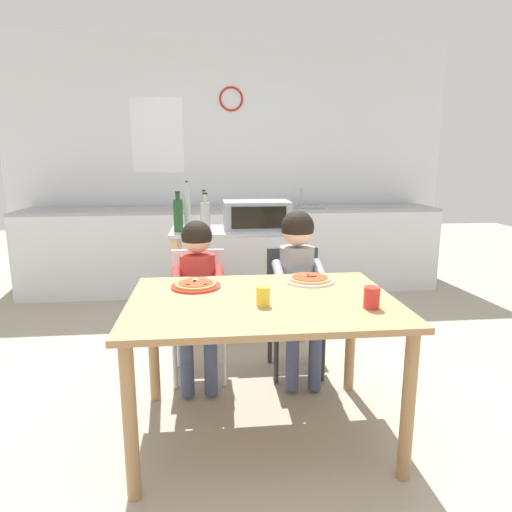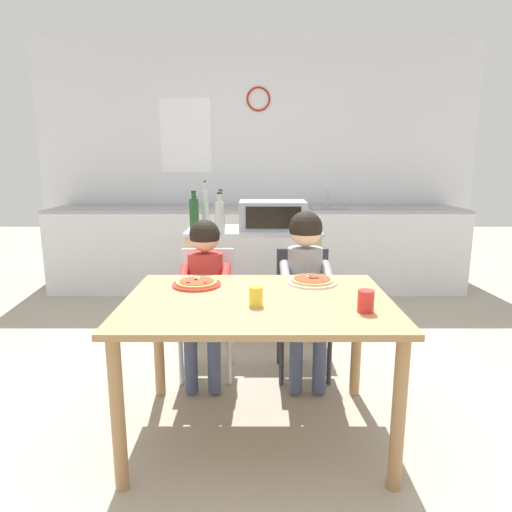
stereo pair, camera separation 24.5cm
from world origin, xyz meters
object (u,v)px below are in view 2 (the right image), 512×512
(dining_table, at_px, (256,317))
(toaster_oven, at_px, (271,215))
(bottle_brown_beer, at_px, (219,213))
(bottle_tall_green_wine, at_px, (218,216))
(kitchen_island_cart, at_px, (252,265))
(dining_chair_right, at_px, (301,302))
(pizza_plate_white, at_px, (310,281))
(bottle_squat_spirits, at_px, (192,214))
(drinking_cup_yellow, at_px, (254,296))
(bottle_slim_sauce, at_px, (204,207))
(child_in_grey_shirt, at_px, (304,273))
(dining_chair_left, at_px, (206,302))
(drinking_cup_red, at_px, (364,301))
(bottle_dark_olive_oil, at_px, (194,214))
(child_in_red_shirt, at_px, (203,281))
(pizza_plate_red_rimmed, at_px, (195,283))

(dining_table, bearing_deg, toaster_oven, 85.09)
(bottle_brown_beer, bearing_deg, bottle_tall_green_wine, -87.68)
(kitchen_island_cart, relative_size, toaster_oven, 2.01)
(dining_chair_right, height_order, pizza_plate_white, dining_chair_right)
(bottle_squat_spirits, bearing_deg, dining_chair_right, -36.90)
(bottle_brown_beer, xyz_separation_m, drinking_cup_yellow, (0.28, -1.54, -0.21))
(bottle_tall_green_wine, distance_m, dining_table, 1.29)
(kitchen_island_cart, distance_m, bottle_slim_sauce, 0.61)
(child_in_grey_shirt, bearing_deg, drinking_cup_yellow, -113.43)
(bottle_slim_sauce, bearing_deg, dining_chair_left, -83.69)
(pizza_plate_white, height_order, drinking_cup_red, drinking_cup_red)
(drinking_cup_red, bearing_deg, drinking_cup_yellow, 169.73)
(bottle_dark_olive_oil, relative_size, dining_table, 0.19)
(bottle_squat_spirits, height_order, child_in_grey_shirt, bottle_squat_spirits)
(drinking_cup_yellow, bearing_deg, dining_chair_right, 69.51)
(bottle_dark_olive_oil, relative_size, child_in_red_shirt, 0.24)
(bottle_tall_green_wine, relative_size, bottle_dark_olive_oil, 1.21)
(bottle_squat_spirits, bearing_deg, drinking_cup_yellow, -71.60)
(bottle_slim_sauce, height_order, dining_table, bottle_slim_sauce)
(dining_table, distance_m, pizza_plate_red_rimmed, 0.42)
(bottle_tall_green_wine, height_order, dining_chair_right, bottle_tall_green_wine)
(bottle_dark_olive_oil, height_order, dining_chair_right, bottle_dark_olive_oil)
(dining_table, height_order, drinking_cup_red, drinking_cup_red)
(child_in_red_shirt, bearing_deg, child_in_grey_shirt, 0.20)
(dining_chair_right, distance_m, pizza_plate_red_rimmed, 0.84)
(bottle_brown_beer, height_order, bottle_dark_olive_oil, bottle_brown_beer)
(toaster_oven, distance_m, drinking_cup_red, 1.65)
(dining_chair_left, height_order, child_in_red_shirt, child_in_red_shirt)
(bottle_tall_green_wine, distance_m, bottle_brown_beer, 0.23)
(pizza_plate_red_rimmed, bearing_deg, drinking_cup_red, -27.85)
(bottle_slim_sauce, relative_size, child_in_grey_shirt, 0.34)
(bottle_slim_sauce, distance_m, bottle_squat_spirits, 0.26)
(kitchen_island_cart, relative_size, dining_chair_right, 1.28)
(toaster_oven, height_order, bottle_brown_beer, bottle_brown_beer)
(dining_table, height_order, pizza_plate_white, pizza_plate_white)
(dining_chair_left, height_order, pizza_plate_white, dining_chair_left)
(pizza_plate_white, bearing_deg, bottle_squat_spirits, 127.35)
(toaster_oven, xyz_separation_m, dining_table, (-0.12, -1.41, -0.34))
(kitchen_island_cart, xyz_separation_m, toaster_oven, (0.15, 0.01, 0.40))
(pizza_plate_white, bearing_deg, child_in_red_shirt, 153.06)
(dining_chair_left, height_order, dining_chair_right, same)
(bottle_tall_green_wine, xyz_separation_m, bottle_dark_olive_oil, (-0.22, 0.29, -0.02))
(bottle_brown_beer, xyz_separation_m, dining_chair_left, (-0.04, -0.71, -0.51))
(drinking_cup_yellow, bearing_deg, kitchen_island_cart, 90.76)
(dining_table, xyz_separation_m, drinking_cup_yellow, (-0.01, -0.10, 0.14))
(kitchen_island_cart, relative_size, dining_chair_left, 1.28)
(bottle_squat_spirits, bearing_deg, bottle_dark_olive_oil, 95.04)
(bottle_slim_sauce, distance_m, child_in_grey_shirt, 1.23)
(dining_chair_right, distance_m, pizza_plate_white, 0.51)
(drinking_cup_red, bearing_deg, dining_chair_right, 101.12)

